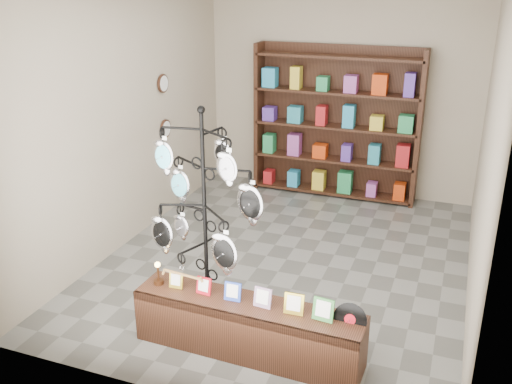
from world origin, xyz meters
TOP-DOWN VIEW (x-y plane):
  - ground at (0.00, 0.00)m, footprint 5.00×5.00m
  - room_envelope at (0.00, 0.00)m, footprint 5.00×5.00m
  - display_tree at (-0.30, -1.51)m, footprint 1.09×1.04m
  - front_shelf at (0.21, -1.78)m, footprint 2.04×0.47m
  - back_shelving at (0.00, 2.30)m, footprint 2.42×0.36m
  - wall_clocks at (-1.97, 0.80)m, footprint 0.03×0.24m

SIDE VIEW (x-z plane):
  - ground at x=0.00m, z-range 0.00..0.00m
  - front_shelf at x=0.21m, z-range -0.11..0.61m
  - back_shelving at x=0.00m, z-range -0.07..2.13m
  - display_tree at x=-0.30m, z-range 0.16..2.28m
  - wall_clocks at x=-1.97m, z-range 1.08..1.92m
  - room_envelope at x=0.00m, z-range -0.65..4.35m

